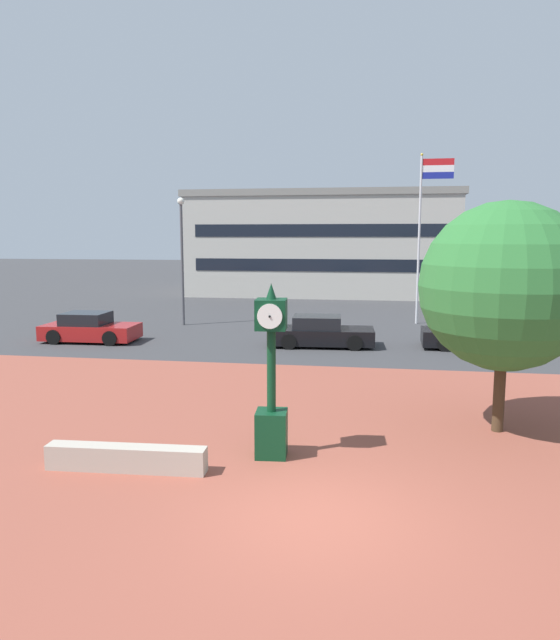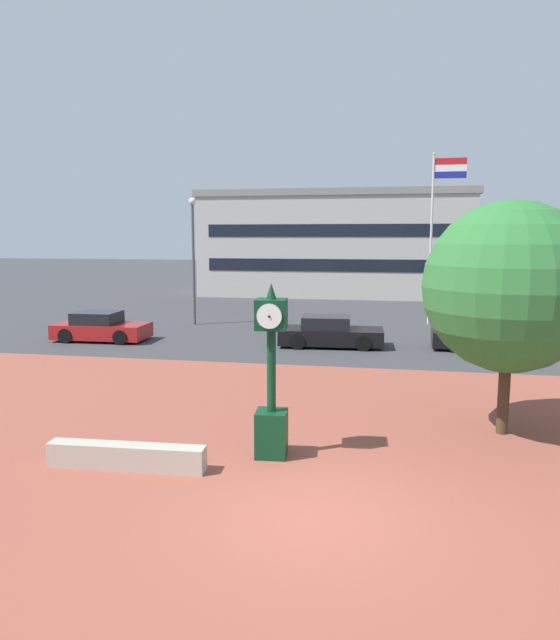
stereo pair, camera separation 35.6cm
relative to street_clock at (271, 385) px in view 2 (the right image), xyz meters
The scene contains 11 objects.
ground_plane 3.21m from the street_clock, 64.44° to the right, with size 200.00×200.00×0.00m, color #38383A.
plaza_brick_paving 2.23m from the street_clock, 41.54° to the left, with size 44.00×15.24×0.01m, color brown.
planter_wall 3.23m from the street_clock, 155.92° to the right, with size 3.20×0.40×0.50m, color #ADA393.
street_clock is the anchor object (origin of this frame).
plaza_tree 6.11m from the street_clock, 25.83° to the left, with size 4.20×3.91×5.41m.
car_street_near 14.50m from the street_clock, 63.98° to the left, with size 4.63×2.00×1.28m.
car_street_mid 12.60m from the street_clock, 90.33° to the left, with size 4.41×2.12×1.28m.
car_street_far 15.82m from the street_clock, 130.23° to the left, with size 4.11×2.07×1.28m.
flagpole_primary 20.59m from the street_clock, 77.00° to the left, with size 1.69×0.14×8.77m.
civic_building 36.20m from the street_clock, 93.08° to the left, with size 20.69×10.99×7.99m.
street_lamp_post 19.10m from the street_clock, 113.86° to the left, with size 0.36×0.36×6.52m.
Camera 2 is at (1.16, -9.00, 4.60)m, focal length 32.78 mm.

